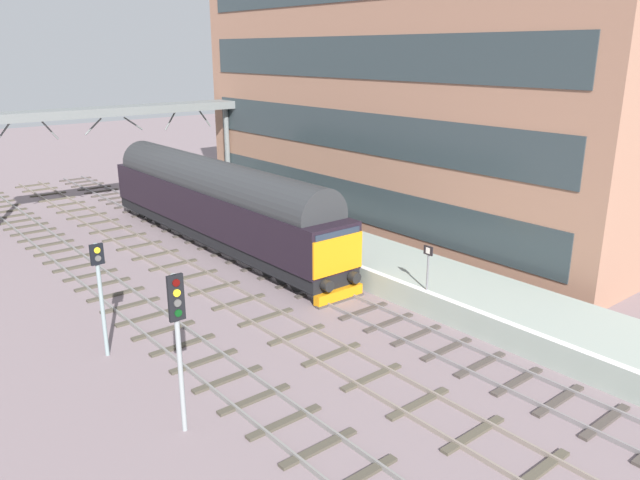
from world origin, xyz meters
The scene contains 12 objects.
ground_plane centered at (0.00, 0.00, 0.00)m, with size 140.00×140.00×0.00m, color slate.
track_main centered at (0.00, 0.00, 0.06)m, with size 2.50×60.00×0.15m.
track_adjacent_west centered at (-3.39, 0.00, 0.06)m, with size 2.50×60.00×0.15m.
track_adjacent_far_west centered at (-7.04, 0.00, 0.06)m, with size 2.50×60.00×0.15m.
station_platform centered at (3.60, 0.00, 0.50)m, with size 4.00×44.00×1.01m.
station_building centered at (8.95, 3.38, 7.66)m, with size 4.53×28.95×15.32m.
diesel_locomotive centered at (0.00, 6.47, 2.49)m, with size 2.74×20.16×4.68m.
signal_post_near centered at (-9.38, -7.75, 3.02)m, with size 0.44×0.22×4.63m.
signal_post_mid centered at (-9.38, -2.05, 2.56)m, with size 0.44×0.22×4.07m.
platform_number_sign centered at (1.85, -6.66, 2.23)m, with size 0.10×0.44×1.83m.
waiting_passenger centered at (3.38, 3.02, 1.99)m, with size 0.41×0.50×1.64m.
overhead_footbridge centered at (-1.47, 15.98, 6.26)m, with size 16.34×2.00×6.83m.
Camera 1 is at (-15.84, -21.52, 10.12)m, focal length 34.45 mm.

